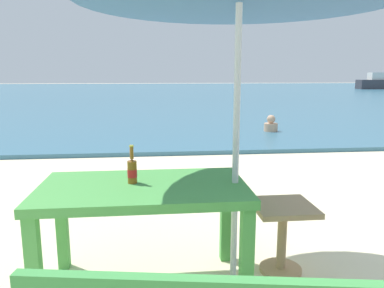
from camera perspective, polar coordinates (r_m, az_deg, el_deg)
name	(u,v)px	position (r m, az deg, el deg)	size (l,w,h in m)	color
sea_water	(166,91)	(31.74, -4.09, 8.11)	(120.00, 50.00, 0.08)	#386B84
picnic_table_green	(144,200)	(2.57, -7.47, -8.60)	(1.40, 0.80, 0.76)	#4C9E47
beer_bottle_amber	(132,170)	(2.56, -9.23, -3.95)	(0.07, 0.07, 0.26)	brown
side_table_wood	(282,228)	(2.94, 13.78, -12.49)	(0.44, 0.44, 0.54)	tan
swimmer_person	(271,125)	(9.48, 12.08, 2.90)	(0.34, 0.34, 0.41)	tan
boat_tanker	(379,83)	(39.96, 26.92, 8.39)	(4.26, 1.16, 1.55)	#38383F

